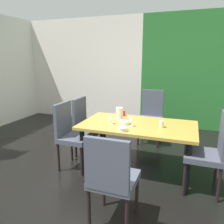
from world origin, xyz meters
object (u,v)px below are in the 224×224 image
at_px(chair_head_near, 111,176).
at_px(wine_glass_rear, 111,117).
at_px(cup_front, 123,113).
at_px(chair_left_far, 86,123).
at_px(chair_left_near, 71,132).
at_px(wine_glass_corner, 131,119).
at_px(cup_south, 161,124).
at_px(chair_right_near, 211,149).
at_px(dining_table, 138,130).
at_px(serving_bowl_left, 124,123).
at_px(pitcher_east, 119,114).
at_px(chair_head_far, 151,114).
at_px(serving_bowl_near_window, 123,129).

distance_m(chair_head_near, wine_glass_rear, 1.18).
bearing_deg(cup_front, chair_head_near, -76.82).
bearing_deg(chair_left_far, chair_left_near, -0.16).
height_order(wine_glass_corner, cup_south, wine_glass_corner).
bearing_deg(chair_right_near, dining_table, 75.11).
xyz_separation_m(chair_right_near, wine_glass_corner, (-1.02, 0.11, 0.26)).
height_order(chair_left_far, chair_head_near, chair_left_far).
distance_m(serving_bowl_left, pitcher_east, 0.24).
xyz_separation_m(chair_right_near, chair_head_near, (-0.93, -0.96, -0.02)).
distance_m(wine_glass_corner, serving_bowl_left, 0.16).
bearing_deg(chair_right_near, wine_glass_rear, 84.74).
relative_size(chair_right_near, chair_left_far, 1.04).
bearing_deg(chair_head_far, serving_bowl_left, 82.91).
distance_m(chair_right_near, chair_left_far, 2.00).
bearing_deg(chair_left_near, chair_left_far, 179.84).
bearing_deg(chair_head_far, pitcher_east, 75.04).
bearing_deg(chair_head_far, cup_front, 69.92).
xyz_separation_m(chair_head_far, wine_glass_rear, (-0.34, -1.36, 0.25)).
relative_size(chair_left_near, chair_head_near, 1.03).
relative_size(dining_table, chair_head_far, 1.58).
relative_size(wine_glass_rear, pitcher_east, 0.73).
distance_m(wine_glass_rear, pitcher_east, 0.24).
xyz_separation_m(chair_left_near, cup_south, (1.31, 0.21, 0.20)).
bearing_deg(chair_right_near, chair_left_near, 90.00).
distance_m(wine_glass_corner, serving_bowl_near_window, 0.25).
bearing_deg(chair_left_near, serving_bowl_left, 102.56).
bearing_deg(cup_front, pitcher_east, -86.21).
bearing_deg(serving_bowl_near_window, dining_table, 72.80).
relative_size(chair_right_near, chair_head_far, 0.99).
bearing_deg(chair_left_far, serving_bowl_near_window, 53.35).
height_order(chair_left_near, cup_south, chair_left_near).
distance_m(cup_front, pitcher_east, 0.26).
distance_m(wine_glass_rear, serving_bowl_left, 0.20).
bearing_deg(pitcher_east, chair_left_far, 166.70).
relative_size(chair_left_far, chair_head_near, 1.02).
height_order(chair_left_near, serving_bowl_left, chair_left_near).
height_order(chair_left_near, chair_head_near, chair_left_near).
bearing_deg(chair_left_far, dining_table, 75.06).
distance_m(chair_right_near, serving_bowl_left, 1.17).
relative_size(chair_left_far, cup_south, 10.20).
distance_m(chair_right_near, serving_bowl_near_window, 1.10).
height_order(chair_right_near, chair_left_far, chair_right_near).
height_order(chair_left_far, wine_glass_rear, chair_left_far).
relative_size(dining_table, cup_front, 18.04).
xyz_separation_m(chair_left_near, wine_glass_corner, (0.91, 0.11, 0.27)).
relative_size(chair_right_near, cup_south, 10.60).
xyz_separation_m(chair_right_near, chair_head_far, (-0.98, 1.48, 0.00)).
distance_m(chair_head_far, cup_front, 0.94).
bearing_deg(chair_left_near, cup_south, 99.07).
bearing_deg(wine_glass_rear, chair_left_far, 147.09).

